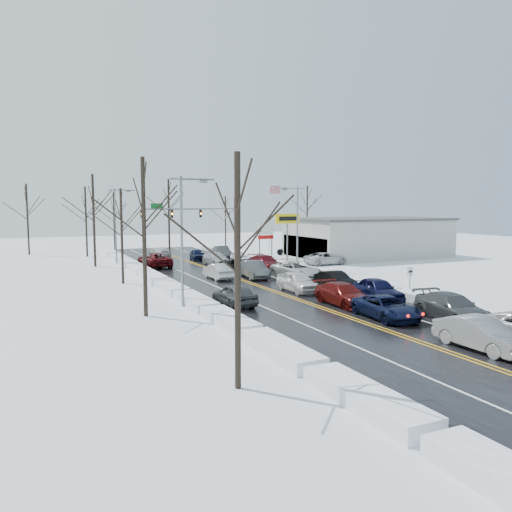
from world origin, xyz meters
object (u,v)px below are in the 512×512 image
tires_plus_sign (287,222)px  oncoming_car_0 (218,279)px  dealership_building (367,237)px  traffic_signal_mast (200,216)px  flagpole (271,212)px

tires_plus_sign → oncoming_car_0: (-12.24, -8.86, -4.99)m
dealership_building → oncoming_car_0: (-25.72, -10.86, -2.66)m
traffic_signal_mast → dealership_building: traffic_signal_mast is taller
tires_plus_sign → oncoming_car_0: tires_plus_sign is taller
flagpole → oncoming_car_0: 29.05m
flagpole → dealership_building: bearing=-53.7°
traffic_signal_mast → dealership_building: 23.01m
tires_plus_sign → dealership_building: tires_plus_sign is taller
traffic_signal_mast → oncoming_car_0: size_ratio=2.95×
traffic_signal_mast → flagpole: (11.72, 2.01, 0.45)m
tires_plus_sign → flagpole: (4.67, 14.01, 0.93)m
tires_plus_sign → flagpole: bearing=71.6°
traffic_signal_mast → tires_plus_sign: (7.05, -12.00, -0.49)m
tires_plus_sign → oncoming_car_0: bearing=-144.1°
tires_plus_sign → flagpole: size_ratio=0.60×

